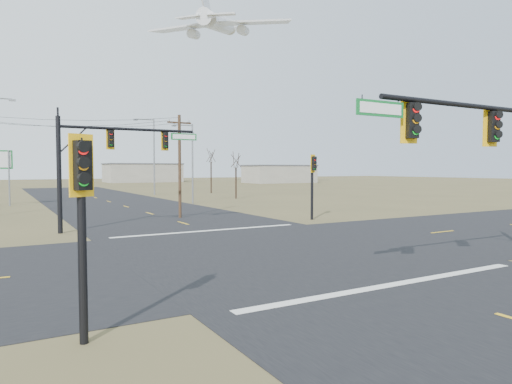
% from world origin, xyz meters
% --- Properties ---
extents(ground, '(320.00, 320.00, 0.00)m').
position_xyz_m(ground, '(0.00, 0.00, 0.00)').
color(ground, brown).
rests_on(ground, ground).
extents(road_ew, '(160.00, 14.00, 0.02)m').
position_xyz_m(road_ew, '(0.00, 0.00, 0.01)').
color(road_ew, black).
rests_on(road_ew, ground).
extents(road_ns, '(14.00, 160.00, 0.02)m').
position_xyz_m(road_ns, '(0.00, 0.00, 0.01)').
color(road_ns, black).
rests_on(road_ns, ground).
extents(stop_bar_near, '(12.00, 0.40, 0.01)m').
position_xyz_m(stop_bar_near, '(0.00, -7.50, 0.03)').
color(stop_bar_near, silver).
rests_on(stop_bar_near, road_ns).
extents(stop_bar_far, '(12.00, 0.40, 0.01)m').
position_xyz_m(stop_bar_far, '(0.00, 7.50, 0.03)').
color(stop_bar_far, silver).
rests_on(stop_bar_far, road_ns).
extents(mast_arm_near, '(10.33, 0.55, 6.50)m').
position_xyz_m(mast_arm_near, '(3.59, -8.54, 4.75)').
color(mast_arm_near, black).
rests_on(mast_arm_near, ground).
extents(mast_arm_far, '(8.84, 0.53, 6.93)m').
position_xyz_m(mast_arm_far, '(-5.07, 10.96, 5.01)').
color(mast_arm_far, black).
rests_on(mast_arm_far, ground).
extents(pedestal_signal_ne, '(0.66, 0.58, 4.92)m').
position_xyz_m(pedestal_signal_ne, '(9.25, 9.28, 3.51)').
color(pedestal_signal_ne, black).
rests_on(pedestal_signal_ne, ground).
extents(pedestal_signal_sw, '(0.66, 0.58, 4.61)m').
position_xyz_m(pedestal_signal_sw, '(-9.76, -7.82, 3.34)').
color(pedestal_signal_sw, black).
rests_on(pedestal_signal_sw, ground).
extents(utility_pole_near, '(1.95, 0.27, 7.96)m').
position_xyz_m(utility_pole_near, '(1.03, 15.37, 4.19)').
color(utility_pole_near, '#412E1C').
rests_on(utility_pole_near, ground).
extents(streetlight_a, '(2.44, 0.36, 8.71)m').
position_xyz_m(streetlight_a, '(7.24, 28.65, 4.89)').
color(streetlight_a, gray).
rests_on(streetlight_a, ground).
extents(streetlight_b, '(3.11, 0.47, 11.12)m').
position_xyz_m(streetlight_b, '(8.70, 47.33, 6.25)').
color(streetlight_b, gray).
rests_on(streetlight_b, ground).
extents(bare_tree_c, '(3.52, 3.52, 6.35)m').
position_xyz_m(bare_tree_c, '(15.27, 33.50, 4.98)').
color(bare_tree_c, black).
rests_on(bare_tree_c, ground).
extents(bare_tree_d, '(3.39, 3.39, 7.34)m').
position_xyz_m(bare_tree_d, '(17.95, 47.13, 5.91)').
color(bare_tree_d, black).
rests_on(bare_tree_d, ground).
extents(warehouse_mid, '(20.00, 12.00, 5.00)m').
position_xyz_m(warehouse_mid, '(25.00, 110.00, 2.50)').
color(warehouse_mid, gray).
rests_on(warehouse_mid, ground).
extents(warehouse_right, '(18.00, 10.00, 4.50)m').
position_xyz_m(warehouse_right, '(55.00, 85.00, 2.25)').
color(warehouse_right, gray).
rests_on(warehouse_right, ground).
extents(jet_airliner, '(30.59, 30.62, 13.70)m').
position_xyz_m(jet_airliner, '(32.69, 75.74, 36.23)').
color(jet_airliner, silver).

